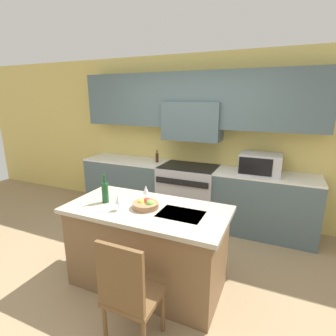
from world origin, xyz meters
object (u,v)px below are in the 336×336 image
Objects in this scene: island_chair at (128,292)px; wine_glass_near at (118,199)px; range_stove at (188,193)px; wine_bottle at (105,192)px; oil_bottle_on_counter at (157,157)px; microwave at (260,164)px; wine_glass_far at (146,190)px; fruit_bowl at (146,204)px.

wine_glass_near is (-0.47, 0.60, 0.48)m from island_chair.
wine_bottle is (-0.35, -1.73, 0.55)m from range_stove.
oil_bottle_on_counter is (-0.60, 0.05, 0.55)m from range_stove.
microwave is 1.85m from wine_glass_far.
island_chair is 3.18× the size of wine_bottle.
wine_glass_far is 0.82× the size of oil_bottle_on_counter.
island_chair is at bearing -68.79° from oil_bottle_on_counter.
oil_bottle_on_counter reaches higher than island_chair.
microwave is 1.83× the size of wine_bottle.
wine_glass_near is 0.82× the size of oil_bottle_on_counter.
island_chair is at bearing -81.47° from range_stove.
microwave is at bearing 50.42° from wine_bottle.
wine_bottle is 1.80m from oil_bottle_on_counter.
wine_glass_near reaches higher than fruit_bowl.
island_chair is (0.37, -2.44, 0.07)m from range_stove.
fruit_bowl is 1.29× the size of oil_bottle_on_counter.
wine_glass_near reaches higher than range_stove.
fruit_bowl is (0.11, -0.19, -0.08)m from wine_glass_far.
fruit_bowl reaches higher than range_stove.
wine_glass_near is 0.63× the size of fruit_bowl.
microwave is 2.12× the size of fruit_bowl.
wine_glass_near is (-0.10, -1.85, 0.55)m from range_stove.
microwave is at bearing 60.40° from fruit_bowl.
island_chair is 0.89m from fruit_bowl.
wine_glass_far is (0.37, 0.24, -0.00)m from wine_bottle.
fruit_bowl is (0.48, 0.05, -0.08)m from wine_bottle.
island_chair is 0.90m from wine_glass_near.
wine_glass_far is 1.66m from oil_bottle_on_counter.
wine_glass_far is 0.23m from fruit_bowl.
wine_glass_far is at bearing 110.07° from island_chair.
oil_bottle_on_counter is (-0.62, 1.54, -0.00)m from wine_glass_far.
microwave reaches higher than range_stove.
wine_glass_near is 0.29m from fruit_bowl.
island_chair is at bearing -51.75° from wine_glass_near.
microwave reaches higher than wine_glass_near.
microwave is 3.35× the size of wine_glass_far.
microwave is 1.96m from fruit_bowl.
microwave is at bearing 0.98° from range_stove.
fruit_bowl reaches higher than island_chair.
wine_glass_near reaches higher than island_chair.
island_chair is at bearing -106.33° from microwave.
oil_bottle_on_counter is at bearing 111.90° from wine_glass_far.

